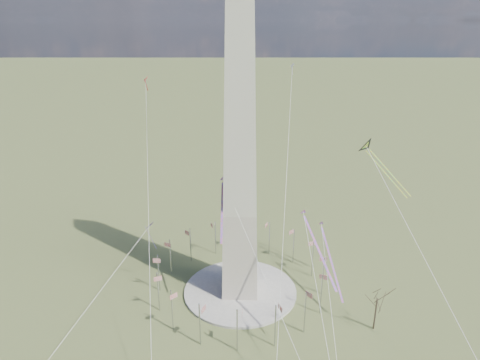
{
  "coord_description": "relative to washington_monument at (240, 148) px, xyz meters",
  "views": [
    {
      "loc": [
        3.64,
        -116.0,
        81.84
      ],
      "look_at": [
        -0.09,
        0.0,
        38.42
      ],
      "focal_mm": 32.0,
      "sensor_mm": 36.0,
      "label": 1
    }
  ],
  "objects": [
    {
      "name": "ground",
      "position": [
        0.0,
        0.0,
        -47.95
      ],
      "size": [
        2000.0,
        2000.0,
        0.0
      ],
      "primitive_type": "plane",
      "color": "#566231",
      "rests_on": "ground"
    },
    {
      "name": "plaza",
      "position": [
        0.0,
        0.0,
        -47.55
      ],
      "size": [
        36.0,
        36.0,
        0.8
      ],
      "primitive_type": "cylinder",
      "color": "#BDB7AD",
      "rests_on": "ground"
    },
    {
      "name": "washington_monument",
      "position": [
        0.0,
        0.0,
        0.0
      ],
      "size": [
        15.56,
        15.56,
        100.0
      ],
      "color": "#B5AC97",
      "rests_on": "plaza"
    },
    {
      "name": "flagpole_ring",
      "position": [
        -0.0,
        -0.0,
        -40.68
      ],
      "size": [
        54.4,
        54.4,
        13.0
      ],
      "color": "#BABCC1",
      "rests_on": "ground"
    },
    {
      "name": "tree_near",
      "position": [
        38.26,
        -16.25,
        -37.14
      ],
      "size": [
        8.66,
        8.66,
        15.16
      ],
      "color": "#49362C",
      "rests_on": "ground"
    },
    {
      "name": "kite_delta_black",
      "position": [
        38.68,
        9.63,
        -2.7
      ],
      "size": [
        14.95,
        16.11,
        14.75
      ],
      "rotation": [
        0.0,
        0.0,
        3.86
      ],
      "color": "black",
      "rests_on": "ground"
    },
    {
      "name": "kite_diamond_purple",
      "position": [
        -28.35,
        2.78,
        -27.09
      ],
      "size": [
        2.69,
        3.37,
        9.85
      ],
      "rotation": [
        0.0,
        0.0,
        2.24
      ],
      "color": "navy",
      "rests_on": "ground"
    },
    {
      "name": "kite_streamer_left",
      "position": [
        19.52,
        -18.81,
        -18.46
      ],
      "size": [
        7.9,
        18.63,
        13.35
      ],
      "rotation": [
        0.0,
        0.0,
        3.5
      ],
      "color": "#F75627",
      "rests_on": "ground"
    },
    {
      "name": "kite_streamer_mid",
      "position": [
        -5.21,
        -2.0,
        -15.64
      ],
      "size": [
        1.92,
        18.79,
        12.89
      ],
      "rotation": [
        0.0,
        0.0,
        3.18
      ],
      "color": "#F75627",
      "rests_on": "ground"
    },
    {
      "name": "kite_streamer_right",
      "position": [
        27.43,
        2.36,
        -33.22
      ],
      "size": [
        5.45,
        22.68,
        15.68
      ],
      "rotation": [
        0.0,
        0.0,
        3.32
      ],
      "color": "#F75627",
      "rests_on": "ground"
    },
    {
      "name": "kite_small_red",
      "position": [
        -34.16,
        34.88,
        14.27
      ],
      "size": [
        1.3,
        2.1,
        5.07
      ],
      "rotation": [
        0.0,
        0.0,
        2.85
      ],
      "color": "red",
      "rests_on": "ground"
    },
    {
      "name": "kite_small_white",
      "position": [
        16.99,
        38.06,
        18.79
      ],
      "size": [
        1.17,
        1.64,
        4.11
      ],
      "rotation": [
        0.0,
        0.0,
        2.91
      ],
      "color": "silver",
      "rests_on": "ground"
    }
  ]
}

